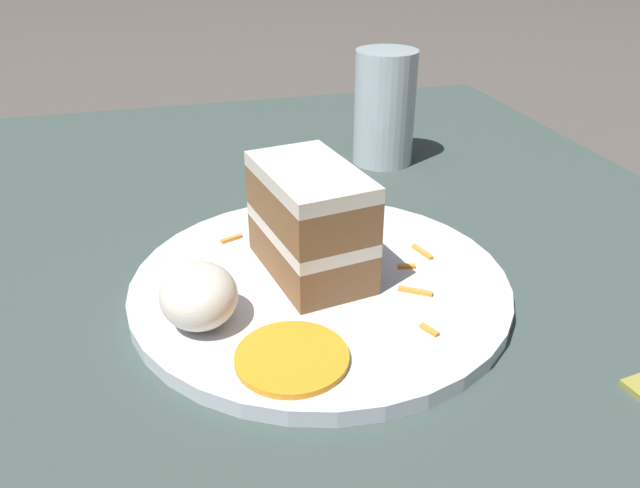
% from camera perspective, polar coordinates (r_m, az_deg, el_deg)
% --- Properties ---
extents(ground_plane, '(6.00, 6.00, 0.00)m').
position_cam_1_polar(ground_plane, '(0.54, -0.19, -4.08)').
color(ground_plane, '#4C4742').
rests_on(ground_plane, ground).
extents(dining_table, '(1.04, 0.80, 0.02)m').
position_cam_1_polar(dining_table, '(0.53, -0.20, -3.12)').
color(dining_table, '#384742').
rests_on(dining_table, ground).
extents(plate, '(0.29, 0.29, 0.01)m').
position_cam_1_polar(plate, '(0.49, 0.00, -3.73)').
color(plate, silver).
rests_on(plate, dining_table).
extents(cake_slice, '(0.12, 0.08, 0.09)m').
position_cam_1_polar(cake_slice, '(0.48, -0.89, 2.11)').
color(cake_slice, brown).
rests_on(cake_slice, plate).
extents(cream_dollop, '(0.06, 0.05, 0.04)m').
position_cam_1_polar(cream_dollop, '(0.44, -11.03, -4.65)').
color(cream_dollop, silver).
rests_on(cream_dollop, plate).
extents(orange_garnish, '(0.07, 0.07, 0.00)m').
position_cam_1_polar(orange_garnish, '(0.41, -2.59, -10.33)').
color(orange_garnish, orange).
rests_on(orange_garnish, plate).
extents(carrot_shreds_scatter, '(0.21, 0.19, 0.00)m').
position_cam_1_polar(carrot_shreds_scatter, '(0.51, 0.18, -1.30)').
color(carrot_shreds_scatter, orange).
rests_on(carrot_shreds_scatter, plate).
extents(drinking_glass, '(0.07, 0.07, 0.13)m').
position_cam_1_polar(drinking_glass, '(0.74, 5.89, 11.62)').
color(drinking_glass, silver).
rests_on(drinking_glass, dining_table).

